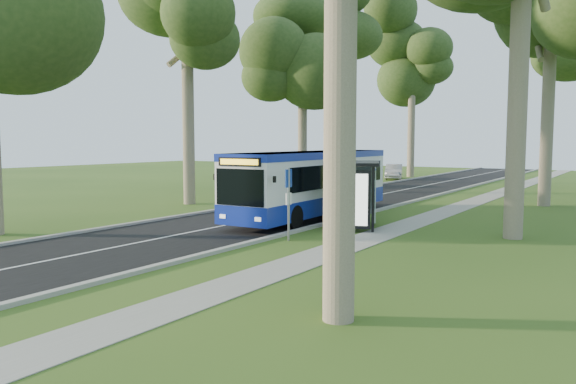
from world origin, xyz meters
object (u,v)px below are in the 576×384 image
at_px(bus, 313,184).
at_px(bus_shelter, 356,182).
at_px(litter_bin, 355,209).
at_px(car_silver, 394,172).
at_px(car_white, 347,176).
at_px(bus_stop_sign, 289,196).

relative_size(bus, bus_shelter, 3.26).
relative_size(bus, litter_bin, 10.97).
bearing_deg(car_silver, car_white, -108.18).
relative_size(car_white, car_silver, 1.14).
bearing_deg(litter_bin, bus, 177.39).
height_order(bus_shelter, car_white, bus_shelter).
relative_size(bus_stop_sign, litter_bin, 2.45).
height_order(bus_stop_sign, litter_bin, bus_stop_sign).
xyz_separation_m(bus_shelter, car_silver, (-10.16, 29.02, -1.23)).
bearing_deg(bus_shelter, bus_stop_sign, -125.89).
bearing_deg(bus_stop_sign, litter_bin, 93.40).
distance_m(litter_bin, car_silver, 28.70).
bearing_deg(bus_stop_sign, car_white, 113.97).
bearing_deg(bus_stop_sign, bus_shelter, 80.40).
distance_m(bus_stop_sign, bus_shelter, 3.97).
distance_m(bus_stop_sign, car_white, 24.11).
relative_size(bus, bus_stop_sign, 4.47).
height_order(bus, litter_bin, bus).
relative_size(bus_shelter, litter_bin, 3.37).
height_order(bus_shelter, car_silver, bus_shelter).
distance_m(bus_stop_sign, car_silver, 34.21).
xyz_separation_m(bus_stop_sign, bus_shelter, (0.80, 3.87, 0.30)).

